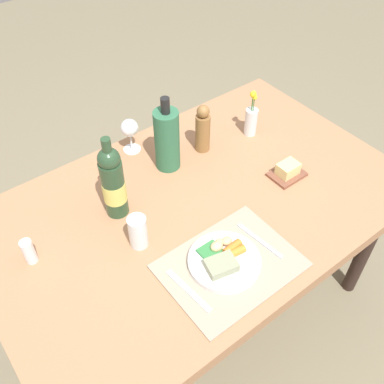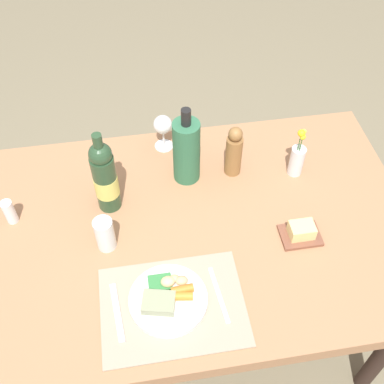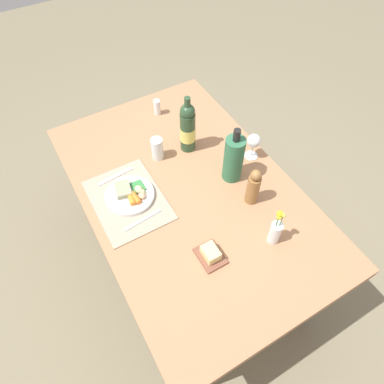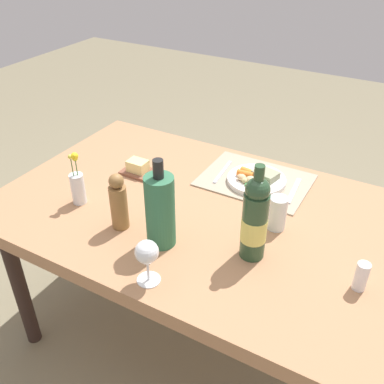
# 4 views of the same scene
# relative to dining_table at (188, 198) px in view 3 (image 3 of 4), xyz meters

# --- Properties ---
(ground_plane) EXTENTS (8.00, 8.00, 0.00)m
(ground_plane) POSITION_rel_dining_table_xyz_m (0.00, 0.00, -0.65)
(ground_plane) COLOR #7A7156
(dining_table) EXTENTS (1.52, 0.96, 0.72)m
(dining_table) POSITION_rel_dining_table_xyz_m (0.00, 0.00, 0.00)
(dining_table) COLOR #A77651
(dining_table) RESTS_ON ground_plane
(placemat) EXTENTS (0.42, 0.32, 0.01)m
(placemat) POSITION_rel_dining_table_xyz_m (-0.09, -0.28, 0.07)
(placemat) COLOR tan
(placemat) RESTS_ON dining_table
(dinner_plate) EXTENTS (0.23, 0.23, 0.05)m
(dinner_plate) POSITION_rel_dining_table_xyz_m (-0.10, -0.26, 0.09)
(dinner_plate) COLOR silver
(dinner_plate) RESTS_ON placemat
(fork) EXTENTS (0.04, 0.19, 0.00)m
(fork) POSITION_rel_dining_table_xyz_m (-0.25, -0.27, 0.07)
(fork) COLOR silver
(fork) RESTS_ON placemat
(knife) EXTENTS (0.03, 0.19, 0.00)m
(knife) POSITION_rel_dining_table_xyz_m (0.05, -0.27, 0.07)
(knife) COLOR silver
(knife) RESTS_ON placemat
(pepper_mill) EXTENTS (0.06, 0.06, 0.21)m
(pepper_mill) POSITION_rel_dining_table_xyz_m (0.20, 0.23, 0.17)
(pepper_mill) COLOR olive
(pepper_mill) RESTS_ON dining_table
(wine_bottle) EXTENTS (0.08, 0.08, 0.33)m
(wine_bottle) POSITION_rel_dining_table_xyz_m (-0.25, 0.14, 0.21)
(wine_bottle) COLOR #29462B
(wine_bottle) RESTS_ON dining_table
(water_tumbler) EXTENTS (0.06, 0.06, 0.12)m
(water_tumbler) POSITION_rel_dining_table_xyz_m (-0.27, -0.03, 0.12)
(water_tumbler) COLOR silver
(water_tumbler) RESTS_ON dining_table
(salt_shaker) EXTENTS (0.04, 0.04, 0.09)m
(salt_shaker) POSITION_rel_dining_table_xyz_m (-0.58, 0.13, 0.11)
(salt_shaker) COLOR white
(salt_shaker) RESTS_ON dining_table
(butter_dish) EXTENTS (0.13, 0.10, 0.06)m
(butter_dish) POSITION_rel_dining_table_xyz_m (0.36, -0.10, 0.09)
(butter_dish) COLOR brown
(butter_dish) RESTS_ON dining_table
(cooler_bottle) EXTENTS (0.09, 0.09, 0.31)m
(cooler_bottle) POSITION_rel_dining_table_xyz_m (0.03, 0.23, 0.20)
(cooler_bottle) COLOR #306A48
(cooler_bottle) RESTS_ON dining_table
(wine_glass) EXTENTS (0.07, 0.07, 0.15)m
(wine_glass) POSITION_rel_dining_table_xyz_m (-0.03, 0.40, 0.17)
(wine_glass) COLOR white
(wine_glass) RESTS_ON dining_table
(flower_vase) EXTENTS (0.05, 0.05, 0.21)m
(flower_vase) POSITION_rel_dining_table_xyz_m (0.42, 0.19, 0.14)
(flower_vase) COLOR silver
(flower_vase) RESTS_ON dining_table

